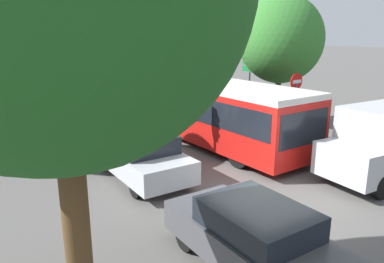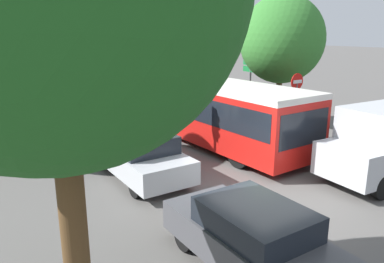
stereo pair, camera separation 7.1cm
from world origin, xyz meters
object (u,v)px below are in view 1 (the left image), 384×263
(queued_car_graphite, at_px, (254,237))
(no_entry_sign, at_px, (295,95))
(queued_car_tan, at_px, (45,99))
(city_bus_rear, at_px, (9,67))
(queued_car_navy, at_px, (75,120))
(direction_sign_post, at_px, (250,70))
(traffic_light, at_px, (158,92))
(articulated_bus, at_px, (163,95))
(tree_right_near, at_px, (282,42))
(queued_car_silver, at_px, (140,155))
(tree_right_mid, at_px, (187,37))

(queued_car_graphite, bearing_deg, no_entry_sign, -52.45)
(queued_car_tan, xyz_separation_m, no_entry_sign, (7.79, -11.81, 1.19))
(queued_car_tan, bearing_deg, city_bus_rear, -0.77)
(queued_car_graphite, bearing_deg, queued_car_navy, -0.27)
(direction_sign_post, bearing_deg, queued_car_graphite, 58.39)
(queued_car_graphite, bearing_deg, queued_car_tan, -0.67)
(city_bus_rear, xyz_separation_m, traffic_light, (1.40, -25.51, 1.04))
(articulated_bus, height_order, tree_right_near, tree_right_near)
(queued_car_tan, height_order, tree_right_near, tree_right_near)
(tree_right_near, bearing_deg, queued_car_silver, -163.05)
(articulated_bus, bearing_deg, queued_car_silver, -37.07)
(queued_car_silver, relative_size, queued_car_navy, 1.03)
(tree_right_mid, bearing_deg, queued_car_silver, -128.30)
(direction_sign_post, distance_m, tree_right_near, 2.33)
(no_entry_sign, xyz_separation_m, direction_sign_post, (0.82, 3.89, 0.69))
(no_entry_sign, bearing_deg, tree_right_near, 150.96)
(city_bus_rear, bearing_deg, tree_right_near, -162.86)
(city_bus_rear, distance_m, queued_car_tan, 14.21)
(articulated_bus, xyz_separation_m, direction_sign_post, (4.39, -1.41, 1.08))
(articulated_bus, distance_m, queued_car_silver, 7.12)
(no_entry_sign, bearing_deg, tree_right_mid, 173.98)
(city_bus_rear, relative_size, traffic_light, 3.48)
(traffic_light, bearing_deg, city_bus_rear, -161.65)
(traffic_light, height_order, no_entry_sign, traffic_light)
(queued_car_tan, relative_size, direction_sign_post, 1.09)
(queued_car_silver, bearing_deg, articulated_bus, -35.03)
(queued_car_silver, relative_size, direction_sign_post, 1.19)
(no_entry_sign, distance_m, tree_right_near, 3.26)
(queued_car_tan, xyz_separation_m, traffic_light, (1.45, -11.32, 1.81))
(articulated_bus, distance_m, queued_car_graphite, 12.23)
(queued_car_graphite, distance_m, queued_car_silver, 5.60)
(tree_right_near, bearing_deg, direction_sign_post, 101.75)
(queued_car_tan, bearing_deg, queued_car_navy, 178.57)
(queued_car_navy, distance_m, direction_sign_post, 9.04)
(queued_car_tan, height_order, direction_sign_post, direction_sign_post)
(queued_car_graphite, distance_m, direction_sign_post, 13.37)
(traffic_light, distance_m, tree_right_mid, 12.54)
(traffic_light, height_order, tree_right_near, tree_right_near)
(articulated_bus, relative_size, direction_sign_post, 4.84)
(city_bus_rear, relative_size, tree_right_mid, 1.83)
(queued_car_navy, bearing_deg, no_entry_sign, -125.56)
(city_bus_rear, bearing_deg, tree_right_mid, -153.73)
(no_entry_sign, bearing_deg, traffic_light, -94.46)
(articulated_bus, relative_size, queued_car_navy, 4.21)
(queued_car_silver, height_order, queued_car_tan, queued_car_silver)
(queued_car_silver, xyz_separation_m, tree_right_mid, (8.68, 10.99, 3.41))
(traffic_light, relative_size, tree_right_near, 0.55)
(queued_car_tan, distance_m, traffic_light, 11.55)
(articulated_bus, xyz_separation_m, no_entry_sign, (3.57, -5.30, 0.39))
(city_bus_rear, distance_m, direction_sign_post, 23.74)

